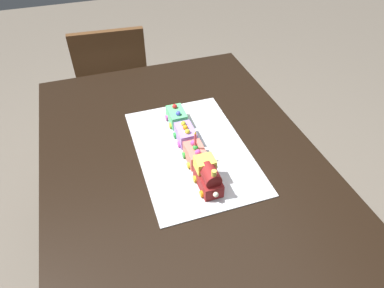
{
  "coord_description": "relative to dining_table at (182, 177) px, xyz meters",
  "views": [
    {
      "loc": [
        -0.88,
        0.25,
        1.62
      ],
      "look_at": [
        0.02,
        -0.05,
        0.77
      ],
      "focal_mm": 32.16,
      "sensor_mm": 36.0,
      "label": 1
    }
  ],
  "objects": [
    {
      "name": "cake_car_hopper_lavender",
      "position": [
        0.08,
        -0.04,
        0.14
      ],
      "size": [
        0.1,
        0.08,
        0.07
      ],
      "color": "#AD84E0",
      "rests_on": "cake_board"
    },
    {
      "name": "ground_plane",
      "position": [
        0.0,
        0.0,
        -0.63
      ],
      "size": [
        8.0,
        8.0,
        0.0
      ],
      "primitive_type": "plane",
      "color": "#6B6054"
    },
    {
      "name": "dining_table",
      "position": [
        0.0,
        0.0,
        0.0
      ],
      "size": [
        1.4,
        1.0,
        0.74
      ],
      "color": "black",
      "rests_on": "ground"
    },
    {
      "name": "cake_car_gondola_mint_green",
      "position": [
        0.2,
        -0.04,
        0.14
      ],
      "size": [
        0.1,
        0.08,
        0.07
      ],
      "color": "#59CC7A",
      "rests_on": "cake_board"
    },
    {
      "name": "birthday_candle",
      "position": [
        -0.03,
        -0.04,
        0.21
      ],
      "size": [
        0.01,
        0.01,
        0.06
      ],
      "color": "#F24C59",
      "rests_on": "cake_car_caboose_coral"
    },
    {
      "name": "cake_locomotive",
      "position": [
        -0.17,
        -0.04,
        0.16
      ],
      "size": [
        0.14,
        0.08,
        0.12
      ],
      "color": "maroon",
      "rests_on": "cake_board"
    },
    {
      "name": "cake_car_caboose_coral",
      "position": [
        -0.04,
        -0.04,
        0.14
      ],
      "size": [
        0.1,
        0.08,
        0.07
      ],
      "color": "#F27260",
      "rests_on": "cake_board"
    },
    {
      "name": "chair",
      "position": [
        1.03,
        0.13,
        -0.16
      ],
      "size": [
        0.43,
        0.43,
        0.86
      ],
      "rotation": [
        0.0,
        0.0,
        1.5
      ],
      "color": "brown",
      "rests_on": "ground"
    },
    {
      "name": "cake_board",
      "position": [
        0.02,
        -0.05,
        0.11
      ],
      "size": [
        0.6,
        0.4,
        0.0
      ],
      "primitive_type": "cube",
      "color": "silver",
      "rests_on": "dining_table"
    }
  ]
}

